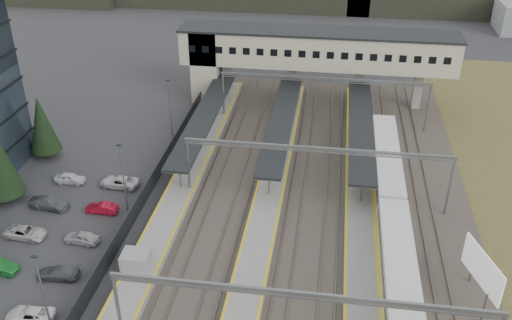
% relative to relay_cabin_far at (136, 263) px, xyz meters
% --- Properties ---
extents(ground, '(220.00, 220.00, 0.00)m').
position_rel_relay_cabin_far_xyz_m(ground, '(3.55, -0.19, -1.16)').
color(ground, '#2B2B2D').
rests_on(ground, ground).
extents(car_park, '(10.65, 44.71, 1.29)m').
position_rel_relay_cabin_far_xyz_m(car_park, '(-9.81, -6.53, -0.55)').
color(car_park, silver).
rests_on(car_park, ground).
extents(lampposts, '(0.50, 53.25, 8.07)m').
position_rel_relay_cabin_far_xyz_m(lampposts, '(-4.45, 1.06, 3.18)').
color(lampposts, slate).
rests_on(lampposts, ground).
extents(fence, '(0.08, 90.00, 2.00)m').
position_rel_relay_cabin_far_xyz_m(fence, '(-2.95, 4.81, -0.16)').
color(fence, '#26282B').
rests_on(fence, ground).
extents(relay_cabin_far, '(2.57, 2.15, 2.32)m').
position_rel_relay_cabin_far_xyz_m(relay_cabin_far, '(0.00, 0.00, 0.00)').
color(relay_cabin_far, gray).
rests_on(relay_cabin_far, ground).
extents(rail_corridor, '(34.00, 90.00, 0.92)m').
position_rel_relay_cabin_far_xyz_m(rail_corridor, '(12.89, 4.81, -0.87)').
color(rail_corridor, '#3D3630').
rests_on(rail_corridor, ground).
extents(canopies, '(23.10, 30.00, 3.28)m').
position_rel_relay_cabin_far_xyz_m(canopies, '(10.55, 26.81, 2.76)').
color(canopies, black).
rests_on(canopies, ground).
extents(footbridge, '(40.40, 6.40, 11.20)m').
position_rel_relay_cabin_far_xyz_m(footbridge, '(11.26, 41.81, 6.77)').
color(footbridge, '#B6B091').
rests_on(footbridge, ground).
extents(gantries, '(28.40, 62.28, 7.17)m').
position_rel_relay_cabin_far_xyz_m(gantries, '(15.55, 2.81, 4.84)').
color(gantries, slate).
rests_on(gantries, ground).
extents(train, '(2.86, 39.69, 3.59)m').
position_rel_relay_cabin_far_xyz_m(train, '(23.55, 10.00, 0.89)').
color(train, silver).
rests_on(train, ground).
extents(billboard, '(2.02, 5.95, 5.30)m').
position_rel_relay_cabin_far_xyz_m(billboard, '(30.28, 0.52, 2.42)').
color(billboard, slate).
rests_on(billboard, ground).
extents(treeline_far, '(170.00, 19.00, 7.00)m').
position_rel_relay_cabin_far_xyz_m(treeline_far, '(27.36, 92.08, 1.79)').
color(treeline_far, black).
rests_on(treeline_far, ground).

